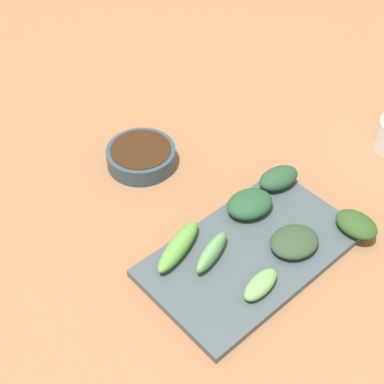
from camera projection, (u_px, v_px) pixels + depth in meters
tabletop at (198, 237)px, 0.82m from camera, size 2.10×2.10×0.02m
sauce_bowl at (141, 156)px, 0.91m from camera, size 0.11×0.11×0.03m
serving_plate at (251, 253)px, 0.78m from camera, size 0.17×0.30×0.01m
broccoli_leafy_0 at (294, 242)px, 0.78m from camera, size 0.07×0.08×0.02m
broccoli_stalk_1 at (212, 252)px, 0.76m from camera, size 0.04×0.08×0.03m
broccoli_stalk_2 at (260, 285)px, 0.73m from camera, size 0.03×0.06×0.02m
broccoli_leafy_3 at (356, 224)px, 0.80m from camera, size 0.06×0.05×0.02m
broccoli_leafy_4 at (279, 178)px, 0.86m from camera, size 0.05×0.07×0.03m
broccoli_stalk_5 at (178, 246)px, 0.77m from camera, size 0.06×0.10×0.02m
broccoli_leafy_6 at (250, 204)px, 0.82m from camera, size 0.07×0.08×0.03m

